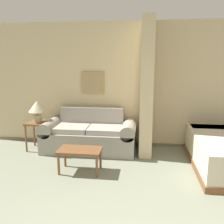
% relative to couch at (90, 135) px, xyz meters
% --- Properties ---
extents(wall_back, '(7.24, 0.16, 2.60)m').
position_rel_couch_xyz_m(wall_back, '(1.28, 0.49, 0.98)').
color(wall_back, '#CCB78E').
rests_on(wall_back, ground_plane).
extents(wall_partition_pillar, '(0.24, 0.78, 2.60)m').
position_rel_couch_xyz_m(wall_partition_pillar, '(1.13, 0.04, 0.98)').
color(wall_partition_pillar, '#CCB78E').
rests_on(wall_partition_pillar, ground_plane).
extents(couch, '(1.88, 0.84, 0.85)m').
position_rel_couch_xyz_m(couch, '(0.00, 0.00, 0.00)').
color(couch, gray).
rests_on(couch, ground_plane).
extents(coffee_table, '(0.70, 0.42, 0.39)m').
position_rel_couch_xyz_m(coffee_table, '(0.06, -1.03, 0.02)').
color(coffee_table, brown).
rests_on(coffee_table, ground_plane).
extents(side_table, '(0.44, 0.44, 0.58)m').
position_rel_couch_xyz_m(side_table, '(-1.06, -0.08, 0.16)').
color(side_table, brown).
rests_on(side_table, ground_plane).
extents(table_lamp, '(0.35, 0.35, 0.44)m').
position_rel_couch_xyz_m(table_lamp, '(-1.06, -0.08, 0.56)').
color(table_lamp, tan).
rests_on(table_lamp, side_table).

